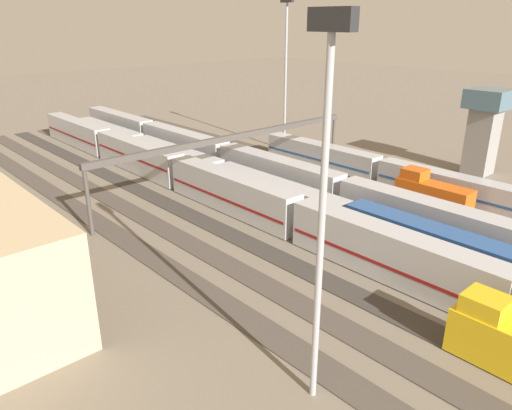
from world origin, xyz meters
TOP-DOWN VIEW (x-y plane):
  - ground_plane at (0.00, 0.00)m, footprint 400.00×400.00m
  - track_bed_0 at (0.00, -20.00)m, footprint 140.00×2.80m
  - track_bed_1 at (0.00, -15.00)m, footprint 140.00×2.80m
  - track_bed_2 at (0.00, -10.00)m, footprint 140.00×2.80m
  - track_bed_3 at (0.00, -5.00)m, footprint 140.00×2.80m
  - track_bed_4 at (0.00, 0.00)m, footprint 140.00×2.80m
  - track_bed_5 at (0.00, 5.00)m, footprint 140.00×2.80m
  - track_bed_6 at (0.00, 10.00)m, footprint 140.00×2.80m
  - track_bed_7 at (0.00, 15.00)m, footprint 140.00×2.80m
  - track_bed_8 at (0.00, 20.00)m, footprint 140.00×2.80m
  - train_on_track_5 at (1.92, 5.00)m, footprint 119.80×3.06m
  - train_on_track_1 at (-15.58, -15.00)m, footprint 10.00×3.00m
  - train_on_track_0 at (-16.27, -20.00)m, footprint 71.40×3.06m
  - train_on_track_3 at (3.41, -5.00)m, footprint 119.80×3.06m
  - train_on_track_4 at (12.91, 0.00)m, footprint 90.60×3.06m
  - light_mast_1 at (-27.83, 22.40)m, footprint 2.80×0.70m
  - light_mast_2 at (20.21, -23.51)m, footprint 2.80×0.70m
  - signal_gantry at (7.02, 0.00)m, footprint 0.70×45.00m
  - control_tower at (-12.34, -36.03)m, footprint 6.00×6.00m

SIDE VIEW (x-z plane):
  - ground_plane at x=0.00m, z-range 0.00..0.00m
  - track_bed_0 at x=0.00m, z-range 0.00..0.12m
  - track_bed_1 at x=0.00m, z-range 0.00..0.12m
  - track_bed_2 at x=0.00m, z-range 0.00..0.12m
  - track_bed_3 at x=0.00m, z-range 0.00..0.12m
  - track_bed_4 at x=0.00m, z-range 0.00..0.12m
  - track_bed_5 at x=0.00m, z-range 0.00..0.12m
  - track_bed_6 at x=0.00m, z-range 0.00..0.12m
  - track_bed_7 at x=0.00m, z-range 0.00..0.12m
  - track_bed_8 at x=0.00m, z-range 0.00..0.12m
  - train_on_track_0 at x=-16.27m, z-range 0.10..3.90m
  - train_on_track_4 at x=12.91m, z-range -0.15..4.25m
  - train_on_track_1 at x=-15.58m, z-range -0.34..4.66m
  - train_on_track_5 at x=1.92m, z-range 0.10..5.10m
  - train_on_track_3 at x=3.41m, z-range 0.11..5.11m
  - signal_gantry at x=7.02m, z-range 3.40..12.20m
  - control_tower at x=-12.34m, z-range 1.15..14.88m
  - light_mast_1 at x=-27.83m, z-range 3.60..28.04m
  - light_mast_2 at x=20.21m, z-range 3.76..31.64m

